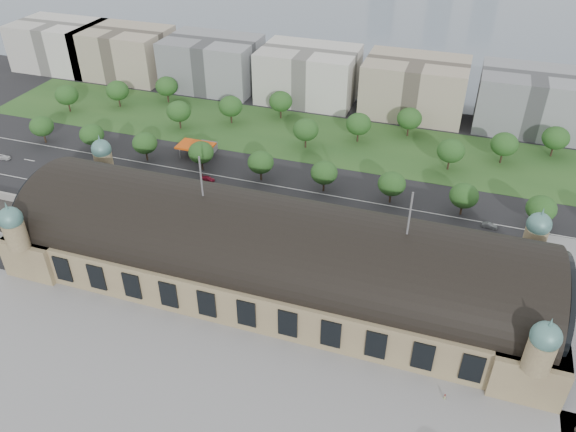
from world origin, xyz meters
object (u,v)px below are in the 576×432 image
(traffic_car_6, at_px, (489,249))
(bus_west, at_px, (283,223))
(parked_car_0, at_px, (155,204))
(parked_car_5, at_px, (211,215))
(traffic_car_5, at_px, (490,226))
(parked_car_6, at_px, (244,228))
(bus_east, at_px, (427,251))
(traffic_car_2, at_px, (156,184))
(parked_car_1, at_px, (130,199))
(parked_car_4, at_px, (146,209))
(traffic_car_4, at_px, (333,232))
(parked_car_3, at_px, (163,213))
(traffic_car_0, at_px, (4,158))
(parked_car_2, at_px, (167,206))
(bus_mid, at_px, (287,215))
(petrol_station, at_px, (202,146))
(traffic_car_3, at_px, (208,179))
(pedestrian_0, at_px, (445,397))
(traffic_car_1, at_px, (131,178))
(pedestrian_2, at_px, (576,429))

(traffic_car_6, height_order, bus_west, bus_west)
(parked_car_0, distance_m, parked_car_5, 21.56)
(traffic_car_5, distance_m, bus_west, 67.30)
(traffic_car_6, xyz_separation_m, parked_car_6, (-75.89, -13.95, 0.11))
(traffic_car_5, distance_m, parked_car_6, 80.15)
(bus_east, bearing_deg, traffic_car_2, 88.90)
(traffic_car_5, distance_m, parked_car_1, 122.09)
(parked_car_6, bearing_deg, parked_car_4, -118.19)
(traffic_car_4, relative_size, parked_car_1, 0.87)
(parked_car_3, distance_m, parked_car_6, 29.32)
(traffic_car_0, relative_size, traffic_car_5, 0.99)
(bus_west, bearing_deg, parked_car_1, 88.54)
(parked_car_0, xyz_separation_m, parked_car_2, (4.81, 0.00, 0.12))
(parked_car_5, bearing_deg, traffic_car_2, -142.80)
(traffic_car_0, height_order, parked_car_1, traffic_car_0)
(bus_mid, bearing_deg, parked_car_4, 98.23)
(bus_mid, bearing_deg, parked_car_6, 128.50)
(petrol_station, distance_m, traffic_car_6, 115.78)
(traffic_car_0, relative_size, parked_car_4, 1.02)
(petrol_station, relative_size, parked_car_2, 2.70)
(parked_car_3, xyz_separation_m, parked_car_4, (-6.61, 0.00, 0.07))
(traffic_car_3, relative_size, traffic_car_5, 1.14)
(parked_car_0, height_order, pedestrian_0, pedestrian_0)
(traffic_car_1, xyz_separation_m, pedestrian_0, (120.23, -63.14, 0.12))
(parked_car_6, xyz_separation_m, bus_west, (11.63, 5.70, 0.76))
(traffic_car_2, bearing_deg, parked_car_0, 19.53)
(traffic_car_1, distance_m, traffic_car_5, 127.88)
(parked_car_0, relative_size, parked_car_6, 0.72)
(traffic_car_4, height_order, bus_west, bus_west)
(parked_car_2, relative_size, parked_car_4, 1.09)
(parked_car_2, xyz_separation_m, pedestrian_2, (125.90, -49.96, 0.19))
(traffic_car_6, xyz_separation_m, parked_car_2, (-105.91, -10.24, 0.08))
(petrol_station, height_order, traffic_car_2, petrol_station)
(traffic_car_3, distance_m, parked_car_1, 28.94)
(petrol_station, distance_m, parked_car_3, 44.83)
(parked_car_0, height_order, parked_car_3, parked_car_3)
(traffic_car_1, xyz_separation_m, traffic_car_5, (127.47, 10.16, 0.15))
(parked_car_4, xyz_separation_m, pedestrian_0, (104.27, -46.30, -0.01))
(traffic_car_6, height_order, pedestrian_0, pedestrian_0)
(traffic_car_0, relative_size, bus_east, 0.46)
(traffic_car_2, relative_size, parked_car_2, 1.02)
(traffic_car_4, distance_m, parked_car_6, 28.90)
(parked_car_6, bearing_deg, petrol_station, -169.44)
(parked_car_4, height_order, pedestrian_0, parked_car_4)
(traffic_car_3, xyz_separation_m, parked_car_3, (-4.71, -25.18, -0.10))
(parked_car_1, height_order, bus_west, bus_west)
(parked_car_2, bearing_deg, petrol_station, 165.12)
(pedestrian_2, bearing_deg, petrol_station, 37.25)
(parked_car_0, distance_m, bus_west, 46.51)
(traffic_car_4, relative_size, parked_car_6, 0.73)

